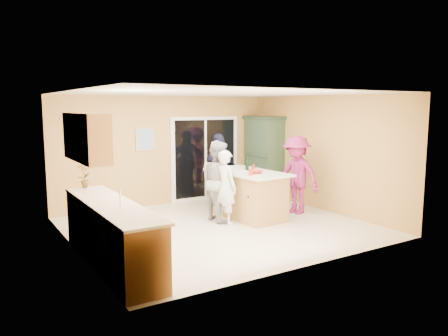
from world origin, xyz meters
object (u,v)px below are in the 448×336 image
woman_navy (220,170)px  woman_magenta (297,175)px  woman_grey (218,181)px  green_hutch (264,158)px  woman_white (226,187)px  kitchen_island (247,196)px

woman_navy → woman_magenta: (1.07, -1.52, -0.00)m
woman_navy → woman_magenta: 1.86m
woman_grey → green_hutch: bearing=-58.2°
woman_navy → green_hutch: bearing=-179.3°
green_hutch → woman_navy: green_hutch is taller
woman_white → woman_navy: woman_navy is taller
woman_magenta → woman_navy: bearing=-158.0°
woman_white → kitchen_island: bearing=-82.5°
woman_grey → kitchen_island: bearing=-100.3°
woman_white → green_hutch: bearing=-61.3°
green_hutch → woman_grey: green_hutch is taller
woman_white → woman_navy: 1.61m
green_hutch → woman_grey: bearing=-147.7°
woman_white → woman_magenta: size_ratio=0.87×
woman_magenta → woman_grey: bearing=-115.3°
green_hutch → woman_magenta: bearing=-104.4°
kitchen_island → woman_grey: woman_grey is taller
woman_navy → woman_magenta: size_ratio=1.00×
woman_navy → woman_magenta: bearing=115.1°
woman_white → woman_grey: 0.32m
green_hutch → woman_white: bearing=-142.5°
woman_magenta → kitchen_island: bearing=-116.8°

